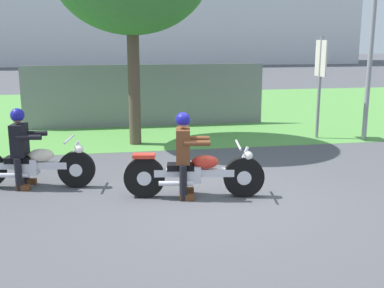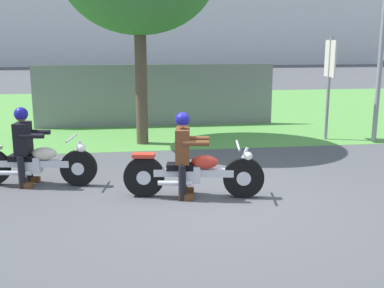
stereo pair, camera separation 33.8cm
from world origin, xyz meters
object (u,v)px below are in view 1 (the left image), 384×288
Objects in this scene: motorcycle_lead at (195,173)px; rider_lead at (184,148)px; motorcycle_follow at (32,166)px; rider_follow at (21,142)px; sign_banner at (320,71)px.

rider_lead is (-0.17, 0.03, 0.42)m from motorcycle_lead.
rider_follow is (-0.17, 0.03, 0.43)m from motorcycle_follow.
sign_banner is (3.98, 4.05, 1.32)m from motorcycle_lead.
motorcycle_follow is 0.46m from rider_follow.
rider_lead is 2.74m from motorcycle_follow.
rider_lead is at bearing -135.93° from sign_banner.
motorcycle_lead is at bearing -134.56° from sign_banner.
motorcycle_follow is (-2.53, 0.98, -0.44)m from rider_lead.
motorcycle_follow is at bearing -155.51° from sign_banner.
motorcycle_follow is at bearing 168.11° from rider_lead.
rider_lead reaches higher than rider_follow.
motorcycle_lead is 2.88m from motorcycle_follow.
sign_banner reaches higher than motorcycle_lead.
motorcycle_follow is 7.46m from sign_banner.
sign_banner reaches higher than motorcycle_follow.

